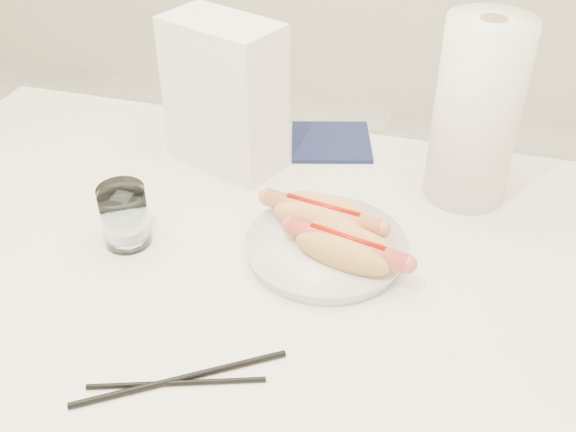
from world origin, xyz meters
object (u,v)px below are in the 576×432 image
(paper_towel_roll, at_px, (477,113))
(table, at_px, (227,284))
(hotdog_right, at_px, (347,248))
(water_glass, at_px, (124,216))
(plate, at_px, (326,248))
(hotdog_left, at_px, (323,217))
(napkin_box, at_px, (225,95))

(paper_towel_roll, bearing_deg, table, -141.68)
(table, xyz_separation_m, hotdog_right, (0.17, 0.01, 0.10))
(water_glass, xyz_separation_m, paper_towel_roll, (0.46, 0.26, 0.10))
(table, height_order, hotdog_right, hotdog_right)
(plate, height_order, hotdog_left, hotdog_left)
(hotdog_right, bearing_deg, water_glass, -162.81)
(water_glass, xyz_separation_m, napkin_box, (0.06, 0.25, 0.08))
(hotdog_right, height_order, napkin_box, napkin_box)
(hotdog_left, xyz_separation_m, water_glass, (-0.27, -0.08, 0.01))
(table, height_order, paper_towel_roll, paper_towel_roll)
(hotdog_right, distance_m, paper_towel_roll, 0.30)
(hotdog_left, distance_m, napkin_box, 0.28)
(plate, height_order, hotdog_right, hotdog_right)
(plate, xyz_separation_m, water_glass, (-0.28, -0.05, 0.04))
(paper_towel_roll, bearing_deg, hotdog_left, -136.34)
(hotdog_right, distance_m, napkin_box, 0.35)
(table, distance_m, plate, 0.16)
(water_glass, relative_size, napkin_box, 0.37)
(table, height_order, water_glass, water_glass)
(plate, bearing_deg, paper_towel_roll, 50.12)
(table, relative_size, hotdog_left, 6.69)
(hotdog_left, height_order, napkin_box, napkin_box)
(plate, distance_m, napkin_box, 0.32)
(plate, relative_size, napkin_box, 0.89)
(table, height_order, plate, plate)
(paper_towel_roll, bearing_deg, plate, -129.88)
(paper_towel_roll, bearing_deg, hotdog_right, -120.36)
(hotdog_right, xyz_separation_m, water_glass, (-0.32, -0.02, 0.01))
(table, distance_m, water_glass, 0.18)
(plate, distance_m, water_glass, 0.29)
(plate, xyz_separation_m, hotdog_left, (-0.01, 0.03, 0.03))
(water_glass, height_order, paper_towel_roll, paper_towel_roll)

